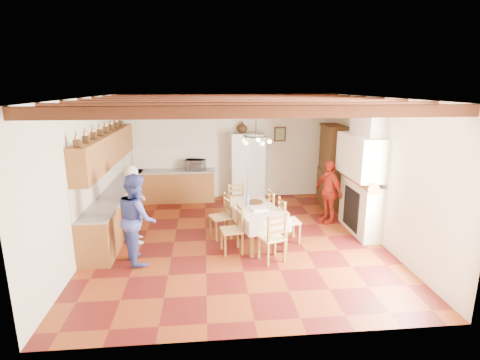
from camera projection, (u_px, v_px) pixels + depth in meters
name	position (u px, v px, depth m)	size (l,w,h in m)	color
floor	(237.00, 240.00, 8.08)	(6.00, 6.50, 0.02)	#521210
ceiling	(236.00, 97.00, 7.33)	(6.00, 6.50, 0.02)	white
wall_back	(227.00, 147.00, 10.85)	(6.00, 0.02, 3.00)	beige
wall_front	(260.00, 232.00, 4.56)	(6.00, 0.02, 3.00)	beige
wall_left	(86.00, 175.00, 7.43)	(0.02, 6.50, 3.00)	beige
wall_right	(377.00, 169.00, 7.98)	(0.02, 6.50, 3.00)	beige
ceiling_beams	(236.00, 102.00, 7.36)	(6.00, 6.30, 0.16)	#3D1F10
lower_cabinets_left	(118.00, 209.00, 8.74)	(0.60, 4.30, 0.86)	brown
lower_cabinets_back	(174.00, 186.00, 10.67)	(2.30, 0.60, 0.86)	brown
countertop_left	(116.00, 190.00, 8.62)	(0.62, 4.30, 0.04)	slate
countertop_back	(173.00, 171.00, 10.56)	(2.34, 0.62, 0.04)	slate
backsplash_left	(102.00, 177.00, 8.52)	(0.03, 4.30, 0.60)	#EEE7CF
backsplash_back	(173.00, 158.00, 10.76)	(2.30, 0.03, 0.60)	#EEE7CF
upper_cabinets	(107.00, 149.00, 8.37)	(0.35, 4.20, 0.70)	brown
fireplace	(360.00, 172.00, 8.17)	(0.56, 1.60, 2.80)	beige
wall_picture	(280.00, 134.00, 10.88)	(0.34, 0.03, 0.42)	#322318
refrigerator	(246.00, 165.00, 10.90)	(0.96, 0.79, 1.93)	silver
hutch	(332.00, 166.00, 10.07)	(0.51, 1.22, 2.22)	#352411
dining_table	(255.00, 211.00, 7.89)	(1.23, 1.86, 0.75)	white
chandelier	(256.00, 136.00, 7.50)	(0.47, 0.47, 0.03)	black
chair_left_near	(232.00, 229.00, 7.37)	(0.42, 0.40, 0.96)	brown
chair_left_far	(220.00, 216.00, 8.11)	(0.42, 0.40, 0.96)	brown
chair_right_near	(289.00, 220.00, 7.87)	(0.42, 0.40, 0.96)	brown
chair_right_far	(278.00, 211.00, 8.43)	(0.42, 0.40, 0.96)	brown
chair_end_near	(272.00, 237.00, 7.01)	(0.42, 0.40, 0.96)	brown
chair_end_far	(238.00, 204.00, 8.92)	(0.42, 0.40, 0.96)	brown
person_man	(135.00, 204.00, 7.81)	(0.61, 0.40, 1.66)	beige
person_woman_blue	(137.00, 218.00, 6.94)	(0.82, 0.64, 1.69)	#3F4A9F
person_woman_red	(328.00, 192.00, 8.93)	(0.90, 0.37, 1.53)	#B12918
microwave	(195.00, 165.00, 10.58)	(0.53, 0.36, 0.30)	silver
fridge_vase	(242.00, 127.00, 10.61)	(0.30, 0.30, 0.31)	#352411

